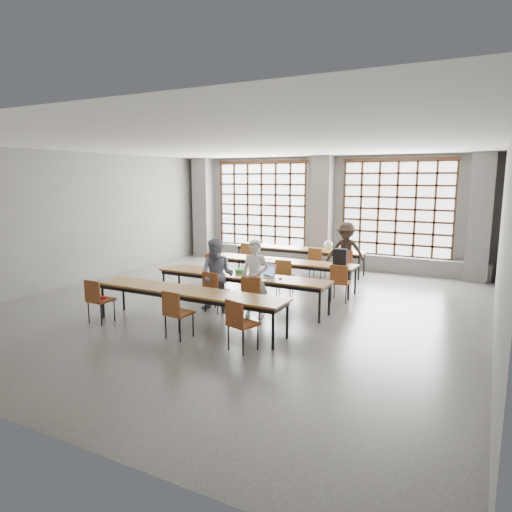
{
  "coord_description": "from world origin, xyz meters",
  "views": [
    {
      "loc": [
        4.85,
        -8.53,
        2.81
      ],
      "look_at": [
        0.17,
        0.4,
        1.08
      ],
      "focal_mm": 32.0,
      "sensor_mm": 36.0,
      "label": 1
    }
  ],
  "objects_px": {
    "desk_row_b": "(279,262)",
    "chair_near_left": "(98,297)",
    "red_pouch": "(101,298)",
    "desk_row_c": "(241,277)",
    "laptop_front": "(267,273)",
    "mouse": "(280,278)",
    "desk_row_d": "(188,293)",
    "chair_near_right": "(240,320)",
    "phone": "(246,276)",
    "chair_back_left": "(248,254)",
    "chair_back_mid": "(316,260)",
    "backpack": "(340,257)",
    "desk_row_a": "(299,250)",
    "chair_mid_centre": "(284,273)",
    "student_female": "(217,275)",
    "student_back": "(346,251)",
    "chair_back_right": "(345,262)",
    "chair_front_left": "(214,288)",
    "green_box": "(241,272)",
    "chair_front_right": "(252,293)",
    "plastic_bag": "(328,245)",
    "chair_mid_right": "(340,279)",
    "chair_mid_left": "(214,266)",
    "laptop_back": "(343,249)",
    "chair_near_mid": "(176,310)"
  },
  "relations": [
    {
      "from": "desk_row_b",
      "to": "chair_near_left",
      "type": "distance_m",
      "value": 4.72
    },
    {
      "from": "red_pouch",
      "to": "desk_row_c",
      "type": "bearing_deg",
      "value": 49.52
    },
    {
      "from": "laptop_front",
      "to": "mouse",
      "type": "relative_size",
      "value": 4.61
    },
    {
      "from": "desk_row_c",
      "to": "desk_row_d",
      "type": "relative_size",
      "value": 1.0
    },
    {
      "from": "chair_near_right",
      "to": "phone",
      "type": "relative_size",
      "value": 6.77
    },
    {
      "from": "chair_back_left",
      "to": "chair_back_mid",
      "type": "relative_size",
      "value": 1.0
    },
    {
      "from": "desk_row_b",
      "to": "chair_back_mid",
      "type": "height_order",
      "value": "chair_back_mid"
    },
    {
      "from": "backpack",
      "to": "desk_row_a",
      "type": "bearing_deg",
      "value": 128.45
    },
    {
      "from": "chair_mid_centre",
      "to": "student_female",
      "type": "height_order",
      "value": "student_female"
    },
    {
      "from": "desk_row_b",
      "to": "phone",
      "type": "relative_size",
      "value": 30.77
    },
    {
      "from": "desk_row_b",
      "to": "phone",
      "type": "bearing_deg",
      "value": -84.78
    },
    {
      "from": "chair_back_left",
      "to": "chair_mid_centre",
      "type": "relative_size",
      "value": 1.0
    },
    {
      "from": "desk_row_b",
      "to": "student_female",
      "type": "bearing_deg",
      "value": -96.53
    },
    {
      "from": "desk_row_c",
      "to": "student_back",
      "type": "xyz_separation_m",
      "value": [
        1.25,
        3.64,
        0.15
      ]
    },
    {
      "from": "chair_back_mid",
      "to": "chair_back_right",
      "type": "height_order",
      "value": "same"
    },
    {
      "from": "chair_near_right",
      "to": "phone",
      "type": "height_order",
      "value": "chair_near_right"
    },
    {
      "from": "desk_row_a",
      "to": "mouse",
      "type": "xyz_separation_m",
      "value": [
        1.3,
        -4.16,
        0.08
      ]
    },
    {
      "from": "chair_front_left",
      "to": "red_pouch",
      "type": "relative_size",
      "value": 4.4
    },
    {
      "from": "desk_row_c",
      "to": "red_pouch",
      "type": "height_order",
      "value": "desk_row_c"
    },
    {
      "from": "chair_back_left",
      "to": "green_box",
      "type": "distance_m",
      "value": 3.83
    },
    {
      "from": "chair_near_left",
      "to": "laptop_front",
      "type": "relative_size",
      "value": 1.95
    },
    {
      "from": "chair_back_left",
      "to": "chair_front_right",
      "type": "xyz_separation_m",
      "value": [
        2.35,
        -4.14,
        0.0
      ]
    },
    {
      "from": "chair_back_left",
      "to": "chair_front_left",
      "type": "distance_m",
      "value": 4.38
    },
    {
      "from": "chair_front_right",
      "to": "laptop_front",
      "type": "relative_size",
      "value": 1.95
    },
    {
      "from": "desk_row_b",
      "to": "chair_front_right",
      "type": "distance_m",
      "value": 2.71
    },
    {
      "from": "desk_row_c",
      "to": "chair_back_left",
      "type": "height_order",
      "value": "chair_back_left"
    },
    {
      "from": "plastic_bag",
      "to": "chair_near_left",
      "type": "bearing_deg",
      "value": -110.72
    },
    {
      "from": "chair_mid_right",
      "to": "chair_mid_left",
      "type": "bearing_deg",
      "value": 179.97
    },
    {
      "from": "desk_row_d",
      "to": "phone",
      "type": "xyz_separation_m",
      "value": [
        0.38,
        1.58,
        0.07
      ]
    },
    {
      "from": "chair_near_right",
      "to": "chair_mid_right",
      "type": "bearing_deg",
      "value": 81.95
    },
    {
      "from": "desk_row_c",
      "to": "chair_mid_right",
      "type": "bearing_deg",
      "value": 37.56
    },
    {
      "from": "desk_row_a",
      "to": "mouse",
      "type": "distance_m",
      "value": 4.36
    },
    {
      "from": "desk_row_a",
      "to": "chair_mid_centre",
      "type": "height_order",
      "value": "chair_mid_centre"
    },
    {
      "from": "chair_front_right",
      "to": "mouse",
      "type": "bearing_deg",
      "value": 61.02
    },
    {
      "from": "chair_mid_left",
      "to": "green_box",
      "type": "distance_m",
      "value": 2.03
    },
    {
      "from": "chair_back_mid",
      "to": "chair_near_left",
      "type": "bearing_deg",
      "value": -112.05
    },
    {
      "from": "desk_row_b",
      "to": "red_pouch",
      "type": "height_order",
      "value": "desk_row_b"
    },
    {
      "from": "student_female",
      "to": "laptop_back",
      "type": "relative_size",
      "value": 4.07
    },
    {
      "from": "chair_near_mid",
      "to": "laptop_back",
      "type": "distance_m",
      "value": 6.64
    },
    {
      "from": "desk_row_a",
      "to": "chair_back_left",
      "type": "relative_size",
      "value": 4.55
    },
    {
      "from": "chair_mid_left",
      "to": "mouse",
      "type": "height_order",
      "value": "chair_mid_left"
    },
    {
      "from": "chair_front_left",
      "to": "laptop_front",
      "type": "distance_m",
      "value": 1.18
    },
    {
      "from": "mouse",
      "to": "red_pouch",
      "type": "xyz_separation_m",
      "value": [
        -2.85,
        -2.21,
        -0.25
      ]
    },
    {
      "from": "chair_near_right",
      "to": "chair_near_mid",
      "type": "bearing_deg",
      "value": -179.87
    },
    {
      "from": "desk_row_b",
      "to": "chair_near_left",
      "type": "relative_size",
      "value": 4.55
    },
    {
      "from": "desk_row_b",
      "to": "phone",
      "type": "height_order",
      "value": "phone"
    },
    {
      "from": "chair_back_mid",
      "to": "chair_front_left",
      "type": "height_order",
      "value": "same"
    },
    {
      "from": "chair_mid_centre",
      "to": "laptop_back",
      "type": "bearing_deg",
      "value": 78.3
    },
    {
      "from": "phone",
      "to": "student_back",
      "type": "bearing_deg",
      "value": 73.98
    },
    {
      "from": "student_back",
      "to": "plastic_bag",
      "type": "xyz_separation_m",
      "value": [
        -0.7,
        0.55,
        0.06
      ]
    }
  ]
}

